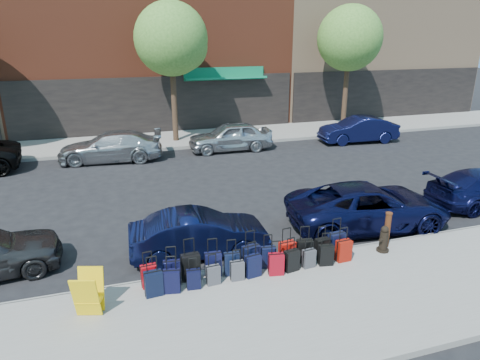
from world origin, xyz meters
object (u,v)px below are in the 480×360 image
object	(u,v)px
tree_right	(352,40)
car_near_2	(368,206)
suitcase_front_5	(251,258)
bollard	(387,229)
car_far_2	(230,137)
tree_center	(174,41)
car_far_3	(358,130)
car_near_1	(199,234)
car_far_1	(111,147)
fire_hydrant	(384,240)
display_rack	(89,294)

from	to	relation	value
tree_right	car_near_2	distance (m)	15.11
suitcase_front_5	bollard	xyz separation A→B (m)	(4.00, 0.03, 0.20)
bollard	car_far_2	distance (m)	11.82
tree_center	car_far_3	bearing A→B (deg)	-16.97
bollard	car_near_1	bearing A→B (deg)	164.40
tree_right	car_far_2	size ratio (longest dim) A/B	1.68
suitcase_front_5	car_far_2	xyz separation A→B (m)	(2.91, 11.80, 0.26)
bollard	car_near_2	bearing A→B (deg)	75.42
tree_center	car_near_1	size ratio (longest dim) A/B	1.93
suitcase_front_5	car_far_1	world-z (taller)	car_far_1
car_near_2	car_far_2	distance (m)	10.33
tree_right	fire_hydrant	xyz separation A→B (m)	(-7.35, -14.45, -4.92)
bollard	car_near_2	distance (m)	1.60
car_near_1	car_far_3	xyz separation A→B (m)	(11.21, 9.91, 0.09)
car_near_2	car_far_1	size ratio (longest dim) A/B	1.05
fire_hydrant	car_near_1	xyz separation A→B (m)	(-4.77, 1.61, 0.13)
car_near_2	car_far_1	world-z (taller)	car_near_2
car_near_1	car_far_2	distance (m)	11.09
fire_hydrant	car_near_2	bearing A→B (deg)	45.51
fire_hydrant	display_rack	distance (m)	7.62
tree_right	car_far_2	xyz separation A→B (m)	(-8.20, -2.46, -4.68)
tree_center	suitcase_front_5	size ratio (longest dim) A/B	6.96
car_far_2	bollard	bearing A→B (deg)	7.37
tree_right	bollard	world-z (taller)	tree_right
fire_hydrant	car_far_3	bearing A→B (deg)	36.34
bollard	tree_center	bearing A→B (deg)	103.37
car_near_1	car_near_2	world-z (taller)	car_near_2
tree_right	fire_hydrant	world-z (taller)	tree_right
tree_right	display_rack	bearing A→B (deg)	-135.06
suitcase_front_5	car_far_1	distance (m)	12.06
suitcase_front_5	bollard	bearing A→B (deg)	-9.13
car_near_2	car_far_3	distance (m)	11.35
car_far_1	display_rack	bearing A→B (deg)	3.49
bollard	display_rack	size ratio (longest dim) A/B	1.06
tree_center	display_rack	xyz separation A→B (m)	(-4.46, -14.93, -4.78)
tree_right	car_near_1	size ratio (longest dim) A/B	1.93
tree_right	car_far_1	size ratio (longest dim) A/B	1.51
car_far_2	car_far_3	distance (m)	7.31
fire_hydrant	car_far_3	world-z (taller)	car_far_3
car_near_2	car_far_1	distance (m)	12.55
tree_center	bollard	size ratio (longest dim) A/B	7.13
tree_right	suitcase_front_5	size ratio (longest dim) A/B	6.96
car_near_1	car_far_3	bearing A→B (deg)	-45.96
car_near_2	car_far_2	world-z (taller)	car_far_2
display_rack	car_near_2	distance (m)	8.55
fire_hydrant	car_far_2	distance (m)	12.01
car_near_1	car_far_2	world-z (taller)	car_far_2
car_near_1	car_near_2	xyz separation A→B (m)	(5.41, 0.15, 0.08)
car_near_1	car_far_1	distance (m)	10.45
fire_hydrant	display_rack	bearing A→B (deg)	159.16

